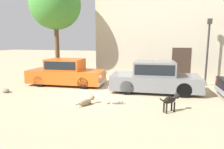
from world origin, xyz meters
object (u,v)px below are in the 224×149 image
(stray_dog_tan, at_px, (171,100))
(stray_dog_spotted, at_px, (87,101))
(parked_sedan_nearest, at_px, (66,72))
(acacia_tree_left, at_px, (55,5))
(street_lamp, at_px, (208,43))
(parked_sedan_second, at_px, (154,77))
(stray_cat, at_px, (117,102))

(stray_dog_tan, bearing_deg, stray_dog_spotted, 137.88)
(parked_sedan_nearest, height_order, acacia_tree_left, acacia_tree_left)
(stray_dog_spotted, relative_size, street_lamp, 0.25)
(stray_dog_spotted, relative_size, stray_dog_tan, 1.26)
(stray_dog_spotted, xyz_separation_m, stray_dog_tan, (3.17, 0.06, 0.29))
(parked_sedan_second, bearing_deg, stray_cat, -122.55)
(parked_sedan_nearest, distance_m, street_lamp, 8.06)
(stray_cat, height_order, acacia_tree_left, acacia_tree_left)
(parked_sedan_second, height_order, acacia_tree_left, acacia_tree_left)
(stray_dog_tan, bearing_deg, street_lamp, 25.54)
(stray_dog_spotted, bearing_deg, street_lamp, -18.74)
(parked_sedan_nearest, bearing_deg, stray_dog_tan, -31.77)
(street_lamp, height_order, acacia_tree_left, acacia_tree_left)
(street_lamp, bearing_deg, parked_sedan_nearest, -165.95)
(stray_dog_tan, distance_m, stray_cat, 2.13)
(stray_cat, bearing_deg, stray_dog_spotted, -171.62)
(stray_dog_spotted, bearing_deg, acacia_tree_left, 68.04)
(stray_dog_tan, bearing_deg, stray_cat, 127.17)
(parked_sedan_second, xyz_separation_m, stray_cat, (-1.30, -2.44, -0.67))
(parked_sedan_nearest, relative_size, stray_dog_spotted, 4.82)
(parked_sedan_nearest, height_order, stray_dog_tan, parked_sedan_nearest)
(parked_sedan_second, bearing_deg, stray_dog_tan, -79.12)
(parked_sedan_second, xyz_separation_m, street_lamp, (2.68, 2.14, 1.62))
(parked_sedan_second, bearing_deg, stray_dog_spotted, -134.63)
(street_lamp, xyz_separation_m, acacia_tree_left, (-8.99, -0.55, 2.34))
(acacia_tree_left, bearing_deg, parked_sedan_nearest, -45.81)
(parked_sedan_second, distance_m, stray_dog_spotted, 3.78)
(stray_dog_spotted, xyz_separation_m, street_lamp, (5.08, 5.00, 2.22))
(stray_dog_spotted, distance_m, stray_cat, 1.18)
(parked_sedan_second, height_order, stray_cat, parked_sedan_second)
(stray_cat, distance_m, street_lamp, 6.49)
(stray_cat, bearing_deg, acacia_tree_left, 129.05)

